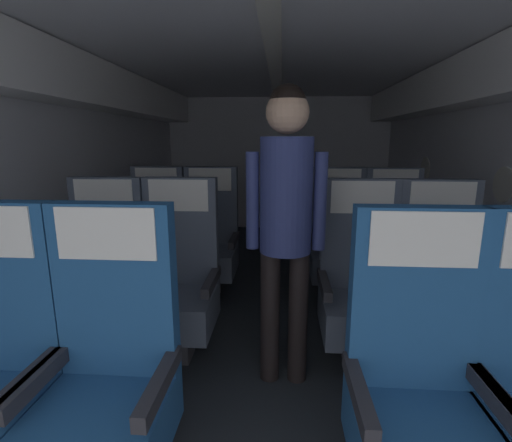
{
  "coord_description": "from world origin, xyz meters",
  "views": [
    {
      "loc": [
        0.08,
        0.23,
        1.38
      ],
      "look_at": [
        -0.13,
        3.08,
        0.76
      ],
      "focal_mm": 25.89,
      "sensor_mm": 36.0,
      "label": 1
    }
  ],
  "objects": [
    {
      "name": "seat_c_left_aisle",
      "position": [
        -0.56,
        3.38,
        0.48
      ],
      "size": [
        0.5,
        0.49,
        1.15
      ],
      "color": "#38383D",
      "rests_on": "ground"
    },
    {
      "name": "seat_b_right_window",
      "position": [
        0.57,
        2.42,
        0.48
      ],
      "size": [
        0.5,
        0.49,
        1.15
      ],
      "color": "#38383D",
      "rests_on": "ground"
    },
    {
      "name": "flight_attendant",
      "position": [
        0.1,
        2.19,
        1.03
      ],
      "size": [
        0.43,
        0.28,
        1.66
      ],
      "rotation": [
        0.0,
        0.0,
        3.39
      ],
      "color": "black",
      "rests_on": "ground"
    },
    {
      "name": "seat_a_right_window",
      "position": [
        0.58,
        1.43,
        0.48
      ],
      "size": [
        0.5,
        0.49,
        1.15
      ],
      "color": "#38383D",
      "rests_on": "ground"
    },
    {
      "name": "seat_c_right_window",
      "position": [
        0.57,
        3.39,
        0.48
      ],
      "size": [
        0.5,
        0.49,
        1.15
      ],
      "color": "#38383D",
      "rests_on": "ground"
    },
    {
      "name": "seat_c_right_aisle",
      "position": [
        1.04,
        3.37,
        0.48
      ],
      "size": [
        0.5,
        0.49,
        1.15
      ],
      "color": "#38383D",
      "rests_on": "ground"
    },
    {
      "name": "seat_b_left_aisle",
      "position": [
        -0.58,
        2.41,
        0.48
      ],
      "size": [
        0.5,
        0.49,
        1.15
      ],
      "color": "#38383D",
      "rests_on": "ground"
    },
    {
      "name": "seat_c_left_window",
      "position": [
        -1.05,
        3.39,
        0.48
      ],
      "size": [
        0.5,
        0.49,
        1.15
      ],
      "color": "#38383D",
      "rests_on": "ground"
    },
    {
      "name": "seat_b_right_aisle",
      "position": [
        1.04,
        2.41,
        0.48
      ],
      "size": [
        0.5,
        0.49,
        1.15
      ],
      "color": "#38383D",
      "rests_on": "ground"
    },
    {
      "name": "seat_a_left_aisle",
      "position": [
        -0.58,
        1.43,
        0.48
      ],
      "size": [
        0.5,
        0.49,
        1.15
      ],
      "color": "#38383D",
      "rests_on": "ground"
    },
    {
      "name": "seat_b_left_window",
      "position": [
        -1.06,
        2.39,
        0.48
      ],
      "size": [
        0.5,
        0.49,
        1.15
      ],
      "color": "#38383D",
      "rests_on": "ground"
    },
    {
      "name": "fuselage_shell",
      "position": [
        0.0,
        3.29,
        1.5
      ],
      "size": [
        3.53,
        6.1,
        2.08
      ],
      "color": "silver",
      "rests_on": "ground"
    },
    {
      "name": "ground",
      "position": [
        0.0,
        3.03,
        -0.01
      ],
      "size": [
        3.65,
        6.45,
        0.02
      ],
      "primitive_type": "cube",
      "color": "#23282D"
    }
  ]
}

